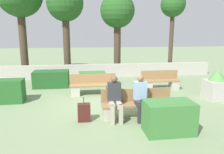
% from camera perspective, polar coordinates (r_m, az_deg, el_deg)
% --- Properties ---
extents(ground_plane, '(60.00, 60.00, 0.00)m').
position_cam_1_polar(ground_plane, '(7.83, -1.17, -7.25)').
color(ground_plane, gray).
extents(perimeter_wall, '(13.52, 0.30, 0.74)m').
position_cam_1_polar(perimeter_wall, '(12.56, -3.89, 1.67)').
color(perimeter_wall, '#B7B2A8').
rests_on(perimeter_wall, ground_plane).
extents(bench_front, '(2.19, 0.48, 0.84)m').
position_cam_1_polar(bench_front, '(6.71, 6.68, -7.58)').
color(bench_front, '#937047').
rests_on(bench_front, ground_plane).
extents(bench_left_side, '(1.71, 0.49, 0.84)m').
position_cam_1_polar(bench_left_side, '(10.04, 12.58, -1.43)').
color(bench_left_side, '#937047').
rests_on(bench_left_side, ground_plane).
extents(bench_right_side, '(1.92, 0.48, 0.84)m').
position_cam_1_polar(bench_right_side, '(9.03, -4.93, -2.59)').
color(bench_right_side, '#937047').
rests_on(bench_right_side, ground_plane).
extents(person_seated_man, '(0.38, 0.64, 1.31)m').
position_cam_1_polar(person_seated_man, '(6.48, 7.58, -4.75)').
color(person_seated_man, '#333338').
rests_on(person_seated_man, ground_plane).
extents(person_seated_woman, '(0.38, 0.64, 1.30)m').
position_cam_1_polar(person_seated_woman, '(6.32, 0.73, -5.12)').
color(person_seated_woman, '#B2A893').
rests_on(person_seated_woman, ground_plane).
extents(hedge_block_near_right, '(1.24, 0.73, 0.82)m').
position_cam_1_polar(hedge_block_near_right, '(5.82, 14.60, -10.14)').
color(hedge_block_near_right, '#3D7A38').
rests_on(hedge_block_near_right, ground_plane).
extents(hedge_block_mid_left, '(1.61, 0.88, 0.76)m').
position_cam_1_polar(hedge_block_mid_left, '(10.64, -15.55, -0.48)').
color(hedge_block_mid_left, '#235623').
rests_on(hedge_block_mid_left, ground_plane).
extents(hedge_block_mid_right, '(1.24, 0.67, 0.67)m').
position_cam_1_polar(hedge_block_mid_right, '(10.52, -5.18, -0.49)').
color(hedge_block_mid_right, '#3D7A38').
rests_on(hedge_block_mid_right, ground_plane).
extents(planter_corner_left, '(0.81, 0.81, 1.17)m').
position_cam_1_polar(planter_corner_left, '(9.28, 25.63, -1.97)').
color(planter_corner_left, '#B7B2A8').
rests_on(planter_corner_left, ground_plane).
extents(suitcase, '(0.36, 0.22, 0.72)m').
position_cam_1_polar(suitcase, '(6.42, -7.31, -9.18)').
color(suitcase, '#471E19').
rests_on(suitcase, ground_plane).
extents(tree_center_left, '(2.11, 2.11, 5.24)m').
position_cam_1_polar(tree_center_left, '(13.47, -12.15, 17.81)').
color(tree_center_left, '#473828').
rests_on(tree_center_left, ground_plane).
extents(tree_center_right, '(2.10, 2.10, 4.87)m').
position_cam_1_polar(tree_center_right, '(13.82, 1.42, 16.43)').
color(tree_center_right, '#473828').
rests_on(tree_center_right, ground_plane).
extents(tree_rightmost, '(1.47, 1.47, 4.88)m').
position_cam_1_polar(tree_rightmost, '(14.11, 15.62, 17.14)').
color(tree_rightmost, '#473828').
rests_on(tree_rightmost, ground_plane).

